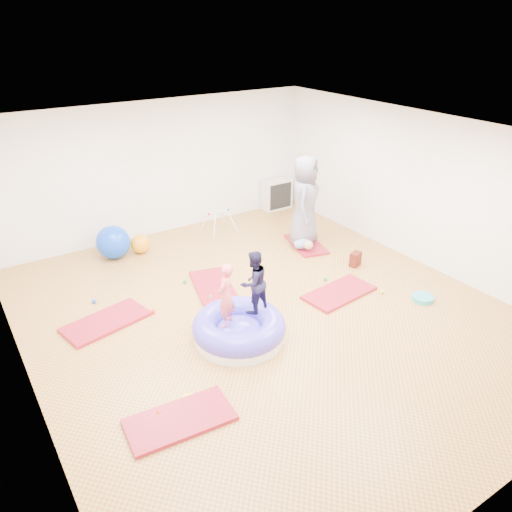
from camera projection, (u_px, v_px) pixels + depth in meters
room at (267, 233)px, 7.37m from camera, size 7.01×8.01×2.81m
gym_mat_front_left at (180, 420)px, 5.87m from camera, size 1.30×0.73×0.05m
gym_mat_mid_left at (106, 322)px, 7.72m from camera, size 1.39×0.90×0.05m
gym_mat_center_back at (213, 286)px, 8.73m from camera, size 0.92×1.35×0.05m
gym_mat_right at (339, 293)px, 8.51m from camera, size 1.32×0.76×0.05m
gym_mat_rear_right at (306, 244)px, 10.30m from camera, size 0.82×1.22×0.05m
inflatable_cushion at (239, 329)px, 7.30m from camera, size 1.38×1.38×0.43m
child_pink at (226, 292)px, 6.86m from camera, size 0.41×0.39×0.95m
child_navy at (254, 279)px, 7.17m from camera, size 0.53×0.44×0.97m
adult_caregiver at (305, 201)px, 9.89m from camera, size 1.05×1.04×1.83m
infant at (304, 243)px, 9.99m from camera, size 0.40×0.41×0.24m
ball_pit_balls at (222, 314)px, 7.90m from camera, size 4.43×3.05×0.07m
exercise_ball_blue at (113, 242)px, 9.65m from camera, size 0.66×0.66×0.66m
exercise_ball_orange at (140, 244)px, 9.90m from camera, size 0.38×0.38×0.38m
infant_play_gym at (219, 218)px, 10.79m from camera, size 0.63×0.60×0.48m
cube_shelf at (277, 194)px, 12.10m from camera, size 0.71×0.35×0.71m
balance_disc at (423, 298)px, 8.33m from camera, size 0.36×0.36×0.08m
backpack at (355, 259)px, 9.42m from camera, size 0.27×0.22×0.27m
yellow_toy at (189, 398)px, 6.21m from camera, size 0.18×0.18×0.03m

